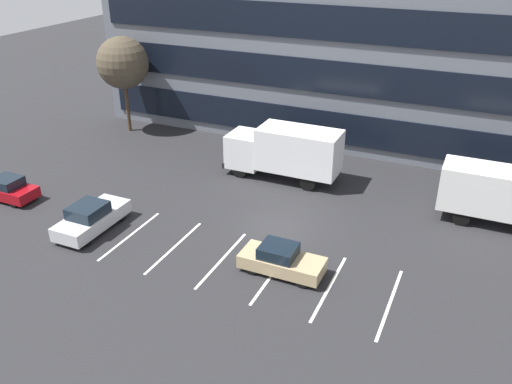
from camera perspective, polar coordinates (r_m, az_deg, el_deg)
ground_plane at (r=29.64m, az=2.44°, el=-3.83°), size 120.00×120.00×0.00m
office_building at (r=43.47m, az=11.96°, el=15.73°), size 40.43×12.60×14.40m
lot_markings at (r=26.47m, az=-0.95°, el=-7.92°), size 14.14×5.40×0.01m
box_truck_white at (r=34.59m, az=3.11°, el=4.46°), size 7.60×2.52×3.52m
box_truck_orange at (r=32.08m, az=24.90°, el=-0.29°), size 6.99×2.32×3.24m
sedan_tan at (r=25.70m, az=2.71°, el=-7.28°), size 4.05×1.70×1.45m
sedan_silver at (r=30.39m, az=-17.19°, el=-2.64°), size 1.89×4.51×1.62m
sedan_maroon at (r=35.81m, az=-25.15°, el=0.33°), size 3.96×1.66×1.42m
bare_tree at (r=43.53m, az=-14.07°, el=13.23°), size 4.01×4.01×7.52m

